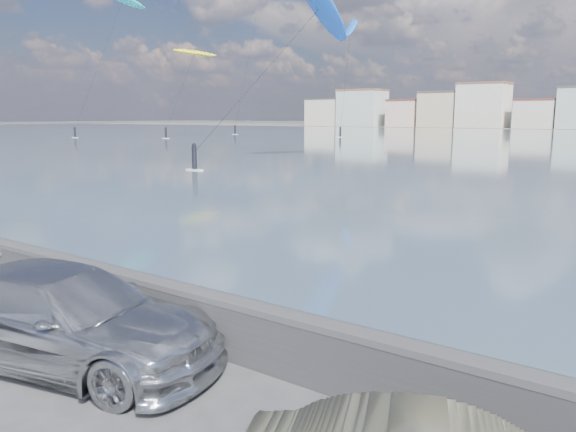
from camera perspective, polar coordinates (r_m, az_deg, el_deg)
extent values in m
plane|color=#333335|center=(8.60, -22.69, -17.83)|extent=(700.00, 700.00, 0.00)
cube|color=#28282B|center=(9.92, -9.28, -10.48)|extent=(400.00, 0.35, 0.90)
cylinder|color=#28282B|center=(9.77, -9.36, -8.01)|extent=(400.00, 0.36, 0.36)
cube|color=beige|center=(223.83, 3.99, 10.41)|extent=(14.00, 11.00, 10.00)
cube|color=#383330|center=(223.92, 4.01, 11.76)|extent=(14.28, 11.22, 0.60)
cube|color=#B7C6BC|center=(216.02, 7.54, 10.75)|extent=(16.00, 12.00, 13.00)
cube|color=brown|center=(216.21, 7.59, 12.55)|extent=(16.32, 12.24, 0.60)
cube|color=beige|center=(208.22, 11.83, 10.10)|extent=(11.00, 10.00, 9.00)
cube|color=brown|center=(208.29, 11.88, 11.42)|extent=(11.22, 10.20, 0.60)
cube|color=beige|center=(203.23, 15.24, 10.32)|extent=(13.00, 11.00, 11.50)
cube|color=#4C423D|center=(203.37, 15.32, 12.02)|extent=(13.26, 11.22, 0.60)
cube|color=beige|center=(198.52, 19.23, 10.49)|extent=(15.00, 12.00, 14.00)
cube|color=brown|center=(198.77, 19.36, 12.59)|extent=(15.30, 12.24, 0.60)
cube|color=beige|center=(194.31, 23.90, 9.40)|extent=(12.00, 10.00, 8.50)
cube|color=brown|center=(194.37, 24.00, 10.73)|extent=(12.24, 10.20, 0.60)
imported|color=#AAABB0|center=(9.71, -21.77, -9.51)|extent=(5.71, 3.41, 1.55)
cube|color=white|center=(120.70, -5.39, 8.27)|extent=(1.40, 0.42, 0.08)
cylinder|color=black|center=(120.67, -5.40, 8.70)|extent=(0.36, 0.36, 1.70)
sphere|color=black|center=(120.66, -5.41, 9.12)|extent=(0.28, 0.28, 0.28)
cylinder|color=black|center=(127.68, -3.89, 16.42)|extent=(2.99, 14.01, 33.22)
ellipsoid|color=blue|center=(112.90, 6.40, 18.50)|extent=(4.84, 7.83, 5.58)
cube|color=white|center=(105.03, 5.33, 8.00)|extent=(1.40, 0.42, 0.08)
cylinder|color=black|center=(105.00, 5.33, 8.49)|extent=(0.36, 0.36, 1.70)
sphere|color=black|center=(104.98, 5.34, 8.98)|extent=(0.28, 0.28, 0.28)
cylinder|color=black|center=(108.54, 5.88, 13.77)|extent=(2.02, 6.67, 19.13)
cube|color=white|center=(109.46, -20.80, 7.47)|extent=(1.40, 0.42, 0.08)
cylinder|color=black|center=(109.44, -20.83, 7.94)|extent=(0.36, 0.36, 1.70)
sphere|color=black|center=(109.41, -20.86, 8.41)|extent=(0.28, 0.28, 0.28)
cylinder|color=black|center=(113.81, -18.60, 14.54)|extent=(0.88, 12.85, 24.70)
ellipsoid|color=yellow|center=(107.21, -9.43, 16.04)|extent=(5.99, 8.49, 1.95)
cube|color=white|center=(101.13, -12.29, 7.73)|extent=(1.40, 0.42, 0.08)
cylinder|color=black|center=(101.10, -12.31, 8.24)|extent=(0.36, 0.36, 1.70)
sphere|color=black|center=(101.08, -12.33, 8.75)|extent=(0.28, 0.28, 0.28)
cylinder|color=black|center=(103.89, -10.85, 12.36)|extent=(0.23, 7.89, 13.89)
ellipsoid|color=blue|center=(50.84, 3.48, 20.57)|extent=(4.25, 9.47, 6.46)
cube|color=white|center=(41.55, -9.46, 4.67)|extent=(1.40, 0.42, 0.08)
cylinder|color=black|center=(41.48, -9.50, 5.90)|extent=(0.36, 0.36, 1.70)
sphere|color=black|center=(41.42, -9.53, 7.15)|extent=(0.28, 0.28, 0.28)
cylinder|color=black|center=(45.52, -2.55, 14.29)|extent=(2.54, 13.09, 11.86)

